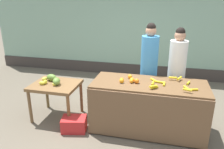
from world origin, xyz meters
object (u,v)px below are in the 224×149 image
object	(u,v)px
vendor_woman_blue_shirt	(149,70)
produce_crate	(74,124)
vendor_woman_white_shirt	(176,73)
produce_sack	(101,93)

from	to	relation	value
vendor_woman_blue_shirt	produce_crate	world-z (taller)	vendor_woman_blue_shirt
vendor_woman_white_shirt	produce_sack	size ratio (longest dim) A/B	3.44
vendor_woman_blue_shirt	produce_crate	distance (m)	1.81
produce_crate	produce_sack	xyz separation A→B (m)	(0.18, 1.15, 0.13)
vendor_woman_white_shirt	produce_crate	size ratio (longest dim) A/B	4.12
produce_crate	produce_sack	bearing A→B (deg)	81.04
produce_crate	vendor_woman_white_shirt	bearing A→B (deg)	30.78
vendor_woman_blue_shirt	produce_sack	distance (m)	1.27
vendor_woman_blue_shirt	produce_crate	bearing A→B (deg)	-140.02
produce_crate	produce_sack	distance (m)	1.17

